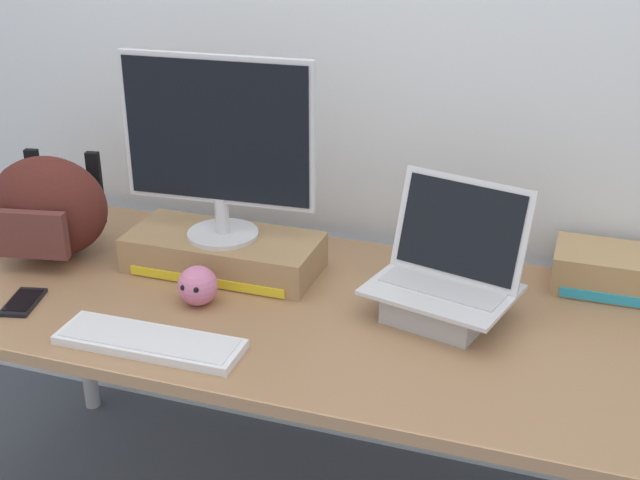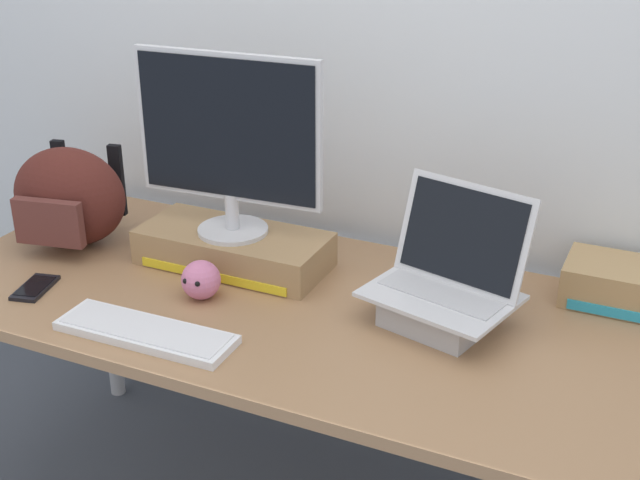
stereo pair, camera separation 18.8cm
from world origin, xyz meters
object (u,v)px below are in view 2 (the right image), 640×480
Objects in this scene: cell_phone at (35,288)px; messenger_backpack at (69,197)px; toner_box_yellow at (234,248)px; plush_toy at (201,280)px; open_laptop at (443,297)px; external_keyboard at (146,332)px; toner_box_cyan at (633,286)px; desktop_monitor at (229,140)px.

messenger_backpack is at bearing 95.88° from cell_phone.
messenger_backpack reaches higher than toner_box_yellow.
plush_toy reaches higher than cell_phone.
toner_box_yellow is at bearing 96.10° from plush_toy.
open_laptop is 0.59m from plush_toy.
external_keyboard is at bearing -94.36° from plush_toy.
open_laptop is 0.88× the size of external_keyboard.
open_laptop is 1.18× the size of toner_box_cyan.
cell_phone is 0.43m from plush_toy.
messenger_backpack is at bearing -169.20° from toner_box_cyan.
open_laptop is 1.07× the size of messenger_backpack.
toner_box_yellow is 5.13× the size of plush_toy.
external_keyboard is at bearing -147.85° from toner_box_cyan.
open_laptop is 1.07m from messenger_backpack.
toner_box_yellow is 1.18× the size of external_keyboard.
desktop_monitor reaches higher than toner_box_cyan.
toner_box_yellow is at bearing 27.92° from cell_phone.
desktop_monitor is at bearing 96.10° from plush_toy.
desktop_monitor is at bearing 27.81° from cell_phone.
open_laptop is at bearing -10.67° from messenger_backpack.
external_keyboard is 2.88× the size of cell_phone.
toner_box_yellow is 0.60m from open_laptop.
toner_box_cyan is at bearing -0.31° from messenger_backpack.
plush_toy is at bearing -87.43° from desktop_monitor.
desktop_monitor is (0.00, -0.00, 0.30)m from toner_box_yellow.
plush_toy is (0.50, -0.13, -0.09)m from messenger_backpack.
open_laptop is at bearing 2.29° from cell_phone.
desktop_monitor reaches higher than external_keyboard.
toner_box_cyan is at bearing 8.47° from desktop_monitor.
open_laptop is at bearing -145.35° from toner_box_cyan.
cell_phone is (-0.38, -0.33, -0.34)m from desktop_monitor.
desktop_monitor is 3.36× the size of cell_phone.
external_keyboard is at bearing -89.33° from toner_box_yellow.
messenger_backpack reaches higher than cell_phone.
messenger_backpack is at bearing 165.77° from plush_toy.
open_laptop is 3.86× the size of plush_toy.
messenger_backpack reaches higher than toner_box_cyan.
desktop_monitor is 0.66m from open_laptop.
open_laptop is (0.59, -0.06, -0.28)m from desktop_monitor.
open_laptop reaches higher than toner_box_cyan.
cell_phone is 1.52× the size of plush_toy.
plush_toy is 1.04m from toner_box_cyan.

